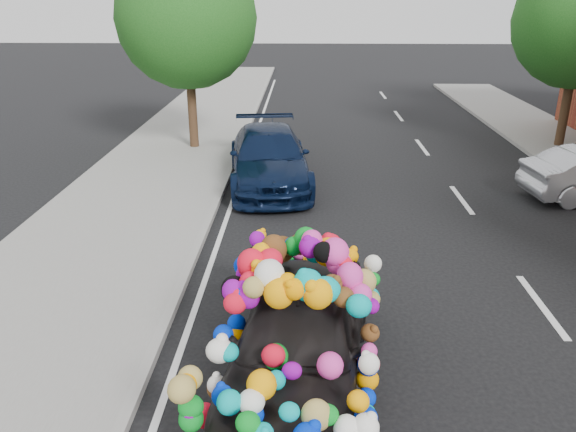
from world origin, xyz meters
The scene contains 7 objects.
ground centered at (0.00, 0.00, 0.00)m, with size 100.00×100.00×0.00m, color black.
sidewalk centered at (-4.30, 0.00, 0.06)m, with size 4.00×60.00×0.12m, color gray.
kerb centered at (-2.35, 0.00, 0.07)m, with size 0.15×60.00×0.13m, color gray.
lane_markings centered at (3.60, 0.00, 0.01)m, with size 6.00×50.00×0.01m, color silver, non-canonical shape.
tree_near_sidewalk centered at (-3.80, 9.50, 4.02)m, with size 4.20×4.20×6.13m.
plush_art_car centered at (-0.31, -2.02, 1.04)m, with size 2.55×4.53×2.05m.
navy_sedan centered at (-1.19, 6.13, 0.72)m, with size 2.01×4.94×1.43m, color black.
Camera 1 is at (-0.28, -8.02, 4.73)m, focal length 35.00 mm.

